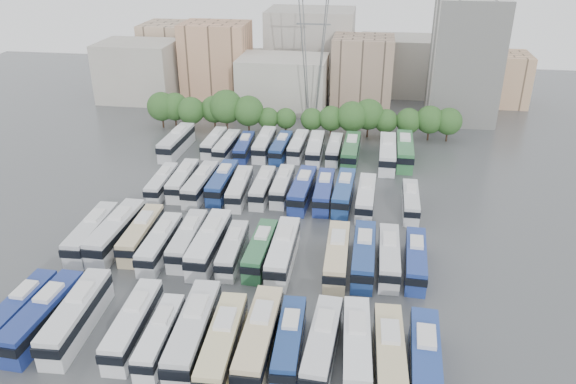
# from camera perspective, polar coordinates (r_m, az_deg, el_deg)

# --- Properties ---
(ground) EXTENTS (220.00, 220.00, 0.00)m
(ground) POSITION_cam_1_polar(r_m,az_deg,el_deg) (79.31, -3.16, -4.40)
(ground) COLOR #424447
(ground) RESTS_ON ground
(tree_line) EXTENTS (64.91, 7.83, 8.86)m
(tree_line) POSITION_cam_1_polar(r_m,az_deg,el_deg) (115.94, -0.04, 8.00)
(tree_line) COLOR black
(tree_line) RESTS_ON ground
(city_buildings) EXTENTS (102.00, 35.00, 20.00)m
(city_buildings) POSITION_cam_1_polar(r_m,az_deg,el_deg) (144.24, -0.32, 12.94)
(city_buildings) COLOR #9E998E
(city_buildings) RESTS_ON ground
(apartment_tower) EXTENTS (14.00, 14.00, 26.00)m
(apartment_tower) POSITION_cam_1_polar(r_m,az_deg,el_deg) (129.31, 17.56, 12.61)
(apartment_tower) COLOR silver
(apartment_tower) RESTS_ON ground
(electricity_pylon) EXTENTS (9.00, 6.91, 33.83)m
(electricity_pylon) POSITION_cam_1_polar(r_m,az_deg,el_deg) (119.61, 2.60, 15.53)
(electricity_pylon) COLOR slate
(electricity_pylon) RESTS_ON ground
(bus_r0_s0) EXTENTS (2.95, 11.96, 3.73)m
(bus_r0_s0) POSITION_cam_1_polar(r_m,az_deg,el_deg) (68.58, -25.64, -10.78)
(bus_r0_s0) COLOR navy
(bus_r0_s0) RESTS_ON ground
(bus_r0_s1) EXTENTS (3.36, 13.00, 4.05)m
(bus_r0_s1) POSITION_cam_1_polar(r_m,az_deg,el_deg) (66.48, -23.61, -11.40)
(bus_r0_s1) COLOR navy
(bus_r0_s1) RESTS_ON ground
(bus_r0_s2) EXTENTS (3.53, 13.31, 4.14)m
(bus_r0_s2) POSITION_cam_1_polar(r_m,az_deg,el_deg) (65.10, -20.67, -11.63)
(bus_r0_s2) COLOR silver
(bus_r0_s2) RESTS_ON ground
(bus_r0_s4) EXTENTS (3.14, 12.28, 3.82)m
(bus_r0_s4) POSITION_cam_1_polar(r_m,az_deg,el_deg) (62.39, -15.43, -12.76)
(bus_r0_s4) COLOR silver
(bus_r0_s4) RESTS_ON ground
(bus_r0_s5) EXTENTS (2.76, 10.93, 3.41)m
(bus_r0_s5) POSITION_cam_1_polar(r_m,az_deg,el_deg) (60.52, -12.86, -14.04)
(bus_r0_s5) COLOR white
(bus_r0_s5) RESTS_ON ground
(bus_r0_s6) EXTENTS (3.62, 13.72, 4.26)m
(bus_r0_s6) POSITION_cam_1_polar(r_m,az_deg,el_deg) (59.74, -9.57, -13.78)
(bus_r0_s6) COLOR silver
(bus_r0_s6) RESTS_ON ground
(bus_r0_s7) EXTENTS (3.37, 13.08, 4.07)m
(bus_r0_s7) POSITION_cam_1_polar(r_m,az_deg,el_deg) (58.01, -6.66, -15.08)
(bus_r0_s7) COLOR beige
(bus_r0_s7) RESTS_ON ground
(bus_r0_s8) EXTENTS (2.98, 13.35, 4.18)m
(bus_r0_s8) POSITION_cam_1_polar(r_m,az_deg,el_deg) (58.38, -2.94, -14.53)
(bus_r0_s8) COLOR beige
(bus_r0_s8) RESTS_ON ground
(bus_r0_s9) EXTENTS (2.95, 11.60, 3.61)m
(bus_r0_s9) POSITION_cam_1_polar(r_m,az_deg,el_deg) (58.30, 0.14, -14.91)
(bus_r0_s9) COLOR navy
(bus_r0_s9) RESTS_ON ground
(bus_r0_s10) EXTENTS (3.30, 12.38, 3.85)m
(bus_r0_s10) POSITION_cam_1_polar(r_m,az_deg,el_deg) (57.91, 3.50, -15.15)
(bus_r0_s10) COLOR silver
(bus_r0_s10) RESTS_ON ground
(bus_r0_s11) EXTENTS (3.38, 12.66, 3.94)m
(bus_r0_s11) POSITION_cam_1_polar(r_m,az_deg,el_deg) (57.80, 6.97, -15.37)
(bus_r0_s11) COLOR white
(bus_r0_s11) RESTS_ON ground
(bus_r0_s12) EXTENTS (3.28, 13.04, 4.06)m
(bus_r0_s12) POSITION_cam_1_polar(r_m,az_deg,el_deg) (57.04, 10.29, -16.22)
(bus_r0_s12) COLOR #CCBB8C
(bus_r0_s12) RESTS_ON ground
(bus_r0_s13) EXTENTS (3.31, 13.08, 4.07)m
(bus_r0_s13) POSITION_cam_1_polar(r_m,az_deg,el_deg) (57.19, 13.75, -16.49)
(bus_r0_s13) COLOR navy
(bus_r0_s13) RESTS_ON ground
(bus_r1_s0) EXTENTS (3.25, 12.81, 3.99)m
(bus_r1_s0) POSITION_cam_1_polar(r_m,az_deg,el_deg) (80.37, -19.28, -3.92)
(bus_r1_s0) COLOR silver
(bus_r1_s0) RESTS_ON ground
(bus_r1_s1) EXTENTS (3.20, 13.56, 4.24)m
(bus_r1_s1) POSITION_cam_1_polar(r_m,az_deg,el_deg) (79.40, -17.05, -3.85)
(bus_r1_s1) COLOR silver
(bus_r1_s1) RESTS_ON ground
(bus_r1_s2) EXTENTS (3.09, 12.19, 3.80)m
(bus_r1_s2) POSITION_cam_1_polar(r_m,az_deg,el_deg) (78.39, -14.66, -4.11)
(bus_r1_s2) COLOR #C8B489
(bus_r1_s2) RESTS_ON ground
(bus_r1_s3) EXTENTS (2.81, 11.98, 3.74)m
(bus_r1_s3) POSITION_cam_1_polar(r_m,az_deg,el_deg) (75.68, -12.86, -5.06)
(bus_r1_s3) COLOR silver
(bus_r1_s3) RESTS_ON ground
(bus_r1_s4) EXTENTS (2.98, 12.00, 3.74)m
(bus_r1_s4) POSITION_cam_1_polar(r_m,az_deg,el_deg) (75.78, -10.14, -4.75)
(bus_r1_s4) COLOR silver
(bus_r1_s4) RESTS_ON ground
(bus_r1_s5) EXTENTS (2.90, 13.19, 4.14)m
(bus_r1_s5) POSITION_cam_1_polar(r_m,az_deg,el_deg) (74.16, -7.98, -5.13)
(bus_r1_s5) COLOR silver
(bus_r1_s5) RESTS_ON ground
(bus_r1_s6) EXTENTS (2.77, 11.04, 3.44)m
(bus_r1_s6) POSITION_cam_1_polar(r_m,az_deg,el_deg) (73.08, -5.64, -5.80)
(bus_r1_s6) COLOR silver
(bus_r1_s6) RESTS_ON ground
(bus_r1_s7) EXTENTS (2.77, 11.57, 3.61)m
(bus_r1_s7) POSITION_cam_1_polar(r_m,az_deg,el_deg) (72.62, -2.81, -5.84)
(bus_r1_s7) COLOR #2C663D
(bus_r1_s7) RESTS_ON ground
(bus_r1_s8) EXTENTS (2.84, 12.86, 4.03)m
(bus_r1_s8) POSITION_cam_1_polar(r_m,az_deg,el_deg) (71.77, -0.51, -6.03)
(bus_r1_s8) COLOR silver
(bus_r1_s8) RESTS_ON ground
(bus_r1_s10) EXTENTS (2.95, 12.69, 3.97)m
(bus_r1_s10) POSITION_cam_1_polar(r_m,az_deg,el_deg) (71.26, 5.00, -6.43)
(bus_r1_s10) COLOR beige
(bus_r1_s10) RESTS_ON ground
(bus_r1_s11) EXTENTS (2.81, 12.63, 3.96)m
(bus_r1_s11) POSITION_cam_1_polar(r_m,az_deg,el_deg) (71.79, 7.70, -6.32)
(bus_r1_s11) COLOR navy
(bus_r1_s11) RESTS_ON ground
(bus_r1_s12) EXTENTS (2.63, 11.89, 3.73)m
(bus_r1_s12) POSITION_cam_1_polar(r_m,az_deg,el_deg) (72.20, 10.21, -6.42)
(bus_r1_s12) COLOR silver
(bus_r1_s12) RESTS_ON ground
(bus_r1_s13) EXTENTS (3.00, 11.75, 3.66)m
(bus_r1_s13) POSITION_cam_1_polar(r_m,az_deg,el_deg) (72.29, 12.84, -6.68)
(bus_r1_s13) COLOR navy
(bus_r1_s13) RESTS_ON ground
(bus_r2_s1) EXTENTS (2.76, 11.04, 3.44)m
(bus_r2_s1) POSITION_cam_1_polar(r_m,az_deg,el_deg) (93.11, -12.66, 0.93)
(bus_r2_s1) COLOR silver
(bus_r2_s1) RESTS_ON ground
(bus_r2_s2) EXTENTS (2.88, 11.65, 3.63)m
(bus_r2_s2) POSITION_cam_1_polar(r_m,az_deg,el_deg) (93.28, -10.63, 1.23)
(bus_r2_s2) COLOR silver
(bus_r2_s2) RESTS_ON ground
(bus_r2_s3) EXTENTS (2.96, 12.27, 3.83)m
(bus_r2_s3) POSITION_cam_1_polar(r_m,az_deg,el_deg) (91.17, -8.85, 0.85)
(bus_r2_s3) COLOR silver
(bus_r2_s3) RESTS_ON ground
(bus_r2_s4) EXTENTS (2.67, 12.15, 3.81)m
(bus_r2_s4) POSITION_cam_1_polar(r_m,az_deg,el_deg) (91.41, -6.68, 1.05)
(bus_r2_s4) COLOR navy
(bus_r2_s4) RESTS_ON ground
(bus_r2_s5) EXTENTS (3.05, 11.67, 3.63)m
(bus_r2_s5) POSITION_cam_1_polar(r_m,az_deg,el_deg) (89.26, -4.95, 0.44)
(bus_r2_s5) COLOR silver
(bus_r2_s5) RESTS_ON ground
(bus_r2_s6) EXTENTS (2.43, 11.14, 3.50)m
(bus_r2_s6) POSITION_cam_1_polar(r_m,az_deg,el_deg) (89.47, -2.59, 0.53)
(bus_r2_s6) COLOR silver
(bus_r2_s6) RESTS_ON ground
(bus_r2_s7) EXTENTS (2.48, 11.22, 3.52)m
(bus_r2_s7) POSITION_cam_1_polar(r_m,az_deg,el_deg) (89.81, -0.57, 0.67)
(bus_r2_s7) COLOR silver
(bus_r2_s7) RESTS_ON ground
(bus_r2_s8) EXTENTS (3.30, 12.54, 3.90)m
(bus_r2_s8) POSITION_cam_1_polar(r_m,az_deg,el_deg) (88.14, 1.48, 0.29)
(bus_r2_s8) COLOR navy
(bus_r2_s8) RESTS_ON ground
(bus_r2_s9) EXTENTS (2.65, 11.82, 3.70)m
(bus_r2_s9) POSITION_cam_1_polar(r_m,az_deg,el_deg) (87.92, 3.67, 0.10)
(bus_r2_s9) COLOR navy
(bus_r2_s9) RESTS_ON ground
(bus_r2_s10) EXTENTS (3.16, 12.32, 3.83)m
(bus_r2_s10) POSITION_cam_1_polar(r_m,az_deg,el_deg) (87.77, 5.69, 0.02)
(bus_r2_s10) COLOR navy
(bus_r2_s10) RESTS_ON ground
(bus_r2_s11) EXTENTS (2.97, 12.05, 3.76)m
(bus_r2_s11) POSITION_cam_1_polar(r_m,az_deg,el_deg) (86.53, 7.91, -0.53)
(bus_r2_s11) COLOR silver
(bus_r2_s11) RESTS_ON ground
(bus_r2_s13) EXTENTS (2.45, 10.81, 3.39)m
(bus_r2_s13) POSITION_cam_1_polar(r_m,az_deg,el_deg) (86.92, 12.35, -0.91)
(bus_r2_s13) COLOR silver
(bus_r2_s13) RESTS_ON ground
(bus_r3_s0) EXTENTS (3.28, 13.36, 4.17)m
(bus_r3_s0) POSITION_cam_1_polar(r_m,az_deg,el_deg) (109.32, -11.25, 5.03)
(bus_r3_s0) COLOR silver
(bus_r3_s0) RESTS_ON ground
(bus_r3_s2) EXTENTS (2.53, 10.88, 3.40)m
(bus_r3_s2) POSITION_cam_1_polar(r_m,az_deg,el_deg) (109.02, -7.51, 5.04)
(bus_r3_s2) COLOR silver
(bus_r3_s2) RESTS_ON ground
(bus_r3_s3) EXTENTS (2.82, 11.43, 3.57)m
(bus_r3_s3) POSITION_cam_1_polar(r_m,az_deg,el_deg) (106.60, -6.22, 4.67)
(bus_r3_s3) COLOR silver
(bus_r3_s3) RESTS_ON ground
(bus_r3_s4) EXTENTS (2.86, 11.02, 3.43)m
(bus_r3_s4) POSITION_cam_1_polar(r_m,az_deg,el_deg) (105.88, -4.46, 4.56)
(bus_r3_s4) COLOR navy
(bus_r3_s4) RESTS_ON ground
(bus_r3_s5) EXTENTS (2.72, 12.17, 3.81)m
(bus_r3_s5) POSITION_cam_1_polar(r_m,az_deg,el_deg) (106.81, -2.42, 4.92)
(bus_r3_s5) COLOR silver
(bus_r3_s5) RESTS_ON ground
(bus_r3_s6) EXTENTS (2.89, 11.30, 3.52)m
(bus_r3_s6) POSITION_cam_1_polar(r_m,az_deg,el_deg) (105.47, -0.71, 4.58)
(bus_r3_s6) COLOR navy
(bus_r3_s6) RESTS_ON ground
(bus_r3_s7) EXTENTS (2.82, 11.19, 3.49)m
(bus_r3_s7) POSITION_cam_1_polar(r_m,az_deg,el_deg) (106.30, 1.04, 4.74)
(bus_r3_s7) COLOR white
(bus_r3_s7) RESTS_ON ground
(bus_r3_s8) EXTENTS (2.84, 12.02, 3.76)m
(bus_r3_s8) POSITION_cam_1_polar(r_m,az_deg,el_deg) (104.75, 2.79, 4.47)
(bus_r3_s8) COLOR silver
(bus_r3_s8) RESTS_ON ground
(bus_r3_s9) EXTENTS (2.57, 10.98, 3.43)m
(bus_r3_s9) POSITION_cam_1_polar(r_m,az_deg,el_deg) (105.03, 4.73, 4.37)
(bus_r3_s9) COLOR silver
(bus_r3_s9) RESTS_ON ground
(bus_r3_s10) EXTENTS (3.16, 12.93, 4.03)m
(bus_r3_s10) POSITION_cam_1_polar(r_m,az_deg,el_deg) (103.77, 6.42, 4.20)
(bus_r3_s10) COLOR #2B6538
(bus_r3_s10) RESTS_ON ground
(bus_r3_s12) EXTENTS (3.11, 13.57, 4.25)m
(bus_r3_s12) POSITION_cam_1_polar(r_m,az_deg,el_deg) (103.33, 10.06, 3.93)
(bus_r3_s12) COLOR white
(bus_r3_s12) RESTS_ON ground
(bus_r3_s13) EXTENTS (3.15, 13.66, 4.27)m
(bus_r3_s13) POSITION_cam_1_polar(r_m,az_deg,el_deg) (105.16, 11.76, 4.17)
(bus_r3_s13) COLOR #2F6F3E
(bus_r3_s13) RESTS_ON ground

